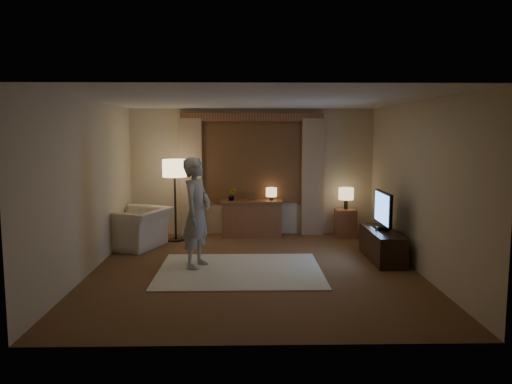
{
  "coord_description": "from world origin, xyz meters",
  "views": [
    {
      "loc": [
        -0.13,
        -7.54,
        2.15
      ],
      "look_at": [
        0.04,
        0.6,
        1.15
      ],
      "focal_mm": 35.0,
      "sensor_mm": 36.0,
      "label": 1
    }
  ],
  "objects_px": {
    "armchair": "(136,228)",
    "tv_stand": "(382,245)",
    "side_table": "(345,223)",
    "sideboard": "(252,219)",
    "person": "(197,213)"
  },
  "relations": [
    {
      "from": "sideboard",
      "to": "person",
      "type": "xyz_separation_m",
      "value": [
        -0.89,
        -2.36,
        0.53
      ]
    },
    {
      "from": "person",
      "to": "armchair",
      "type": "bearing_deg",
      "value": 61.04
    },
    {
      "from": "side_table",
      "to": "tv_stand",
      "type": "distance_m",
      "value": 1.9
    },
    {
      "from": "sideboard",
      "to": "tv_stand",
      "type": "bearing_deg",
      "value": -41.8
    },
    {
      "from": "armchair",
      "to": "tv_stand",
      "type": "bearing_deg",
      "value": 97.29
    },
    {
      "from": "armchair",
      "to": "sideboard",
      "type": "bearing_deg",
      "value": 134.05
    },
    {
      "from": "person",
      "to": "side_table",
      "type": "bearing_deg",
      "value": -31.29
    },
    {
      "from": "armchair",
      "to": "tv_stand",
      "type": "height_order",
      "value": "armchair"
    },
    {
      "from": "side_table",
      "to": "person",
      "type": "xyz_separation_m",
      "value": [
        -2.8,
        -2.31,
        0.6
      ]
    },
    {
      "from": "tv_stand",
      "to": "armchair",
      "type": "bearing_deg",
      "value": 167.17
    },
    {
      "from": "armchair",
      "to": "tv_stand",
      "type": "distance_m",
      "value": 4.41
    },
    {
      "from": "side_table",
      "to": "tv_stand",
      "type": "height_order",
      "value": "side_table"
    },
    {
      "from": "sideboard",
      "to": "armchair",
      "type": "distance_m",
      "value": 2.34
    },
    {
      "from": "sideboard",
      "to": "person",
      "type": "height_order",
      "value": "person"
    },
    {
      "from": "side_table",
      "to": "armchair",
      "type": "bearing_deg",
      "value": -167.49
    }
  ]
}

